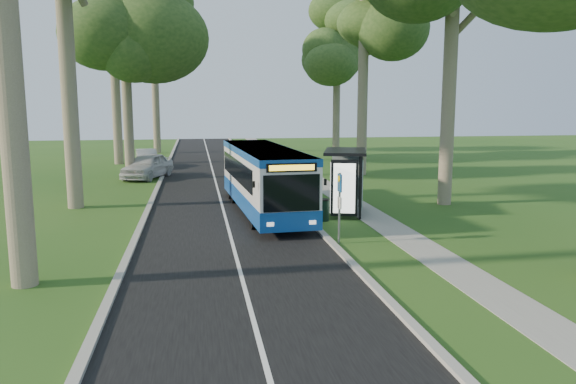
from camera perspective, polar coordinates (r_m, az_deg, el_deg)
name	(u,v)px	position (r m, az deg, el deg)	size (l,w,h in m)	color
ground	(325,238)	(21.14, 3.81, -4.69)	(120.00, 120.00, 0.00)	#275119
road	(220,197)	(30.43, -6.96, -0.49)	(7.00, 100.00, 0.02)	black
kerb_east	(284,194)	(30.76, -0.43, -0.22)	(0.25, 100.00, 0.12)	#9E9B93
kerb_west	(153,198)	(30.48, -13.55, -0.56)	(0.25, 100.00, 0.12)	#9E9B93
centre_line	(220,197)	(30.43, -6.96, -0.46)	(0.12, 100.00, 0.01)	white
footpath	(337,194)	(31.37, 4.99, -0.17)	(1.50, 100.00, 0.02)	gray
bus	(264,179)	(25.81, -2.49, 1.32)	(3.05, 11.40, 2.99)	white
bus_stop_sign	(339,200)	(20.07, 5.25, -0.79)	(0.09, 0.36, 2.57)	gray
bus_shelter	(351,170)	(25.29, 6.45, 2.27)	(2.70, 3.75, 2.90)	black
litter_bin	(323,210)	(24.11, 3.59, -1.81)	(0.54, 0.54, 0.95)	black
car_white	(147,166)	(38.77, -14.09, 2.60)	(1.99, 4.95, 1.69)	silver
car_silver	(147,158)	(45.26, -14.16, 3.32)	(1.52, 4.35, 1.43)	#A2A6AA
tree_west_c	(124,26)	(38.53, -16.33, 15.87)	(5.20, 5.20, 13.25)	#7A6B56
tree_west_e	(153,24)	(58.61, -13.56, 16.27)	(5.20, 5.20, 17.07)	#7A6B56
tree_east_d	(337,42)	(51.86, 5.03, 14.95)	(5.20, 5.20, 14.00)	#7A6B56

